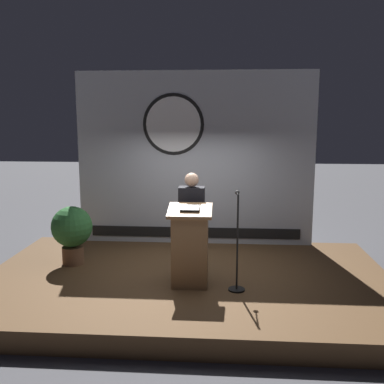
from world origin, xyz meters
name	(u,v)px	position (x,y,z in m)	size (l,w,h in m)	color
ground_plane	(187,293)	(0.00, 0.00, 0.00)	(40.00, 40.00, 0.00)	#4C4C51
stage_platform	(187,284)	(0.00, 0.00, 0.15)	(6.40, 4.00, 0.30)	brown
banner_display	(194,159)	(-0.01, 1.85, 1.97)	(4.57, 0.12, 3.33)	#B2B7C1
podium	(190,247)	(0.08, -0.41, 0.89)	(0.64, 0.50, 1.21)	olive
speaker_person	(192,223)	(0.07, 0.07, 1.13)	(0.40, 0.26, 1.62)	black
microphone_stand	(237,256)	(0.77, -0.50, 0.80)	(0.24, 0.59, 1.41)	black
potted_plant	(72,230)	(-1.98, 0.41, 0.90)	(0.68, 0.68, 0.99)	brown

